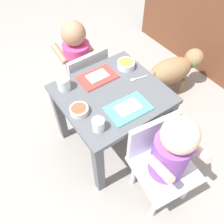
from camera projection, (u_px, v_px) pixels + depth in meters
name	position (u px, v px, depth m)	size (l,w,h in m)	color
ground_plane	(112.00, 140.00, 1.53)	(7.00, 7.00, 0.00)	gray
dining_table	(112.00, 104.00, 1.25)	(0.49, 0.52, 0.45)	#515459
seated_child_left	(78.00, 58.00, 1.44)	(0.29, 0.29, 0.63)	silver
seated_child_right	(169.00, 153.00, 1.01)	(0.32, 0.32, 0.64)	silver
dog	(175.00, 69.00, 1.67)	(0.23, 0.46, 0.31)	olive
food_tray_left	(98.00, 77.00, 1.25)	(0.13, 0.20, 0.02)	red
food_tray_right	(128.00, 108.00, 1.10)	(0.14, 0.21, 0.02)	#4CC6BC
water_cup_left	(64.00, 84.00, 1.18)	(0.07, 0.07, 0.07)	white
water_cup_right	(98.00, 125.00, 1.02)	(0.06, 0.06, 0.06)	white
veggie_bowl_near	(79.00, 110.00, 1.08)	(0.09, 0.09, 0.03)	silver
cereal_bowl_right_side	(126.00, 64.00, 1.29)	(0.10, 0.10, 0.04)	white
spoon_by_left_tray	(137.00, 78.00, 1.24)	(0.04, 0.10, 0.01)	silver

